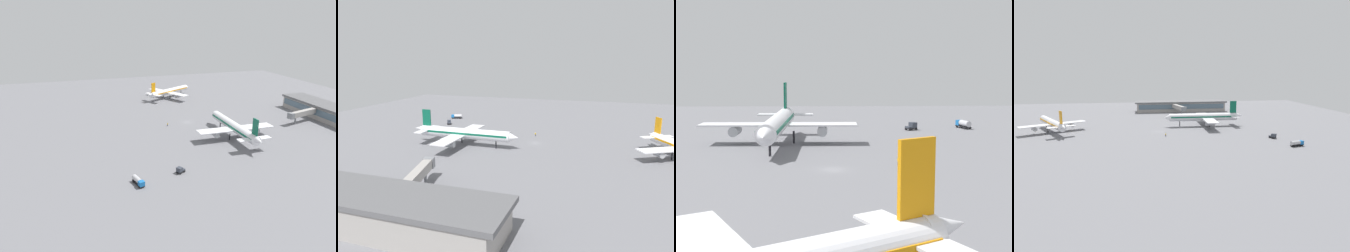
% 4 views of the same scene
% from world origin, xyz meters
% --- Properties ---
extents(ground, '(288.00, 288.00, 0.00)m').
position_xyz_m(ground, '(0.00, 0.00, 0.00)').
color(ground, slate).
extents(terminal_building, '(70.72, 15.71, 7.95)m').
position_xyz_m(terminal_building, '(-22.76, -77.94, 4.05)').
color(terminal_building, '#9E9993').
rests_on(terminal_building, ground).
extents(airplane_at_gate, '(32.52, 38.91, 13.02)m').
position_xyz_m(airplane_at_gate, '(56.03, -7.32, 4.73)').
color(airplane_at_gate, white).
rests_on(airplane_at_gate, ground).
extents(airplane_taxiing, '(47.44, 37.91, 14.46)m').
position_xyz_m(airplane_taxiing, '(-27.84, -13.02, 5.26)').
color(airplane_taxiing, white).
rests_on(airplane_taxiing, ground).
extents(baggage_tug, '(3.45, 3.74, 2.30)m').
position_xyz_m(baggage_tug, '(-54.40, 23.81, 1.16)').
color(baggage_tug, black).
rests_on(baggage_tug, ground).
extents(fuel_truck, '(6.58, 3.49, 2.50)m').
position_xyz_m(fuel_truck, '(-58.09, 40.37, 1.39)').
color(fuel_truck, black).
rests_on(fuel_truck, ground).
extents(ground_crew_worker, '(0.52, 0.52, 1.67)m').
position_xyz_m(ground_crew_worker, '(-2.85, 12.38, 0.85)').
color(ground_crew_worker, '#1E2338').
rests_on(ground_crew_worker, ground).
extents(jet_bridge, '(8.47, 23.05, 6.74)m').
position_xyz_m(jet_bridge, '(-18.97, -59.89, 5.14)').
color(jet_bridge, '#9E9993').
rests_on(jet_bridge, ground).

